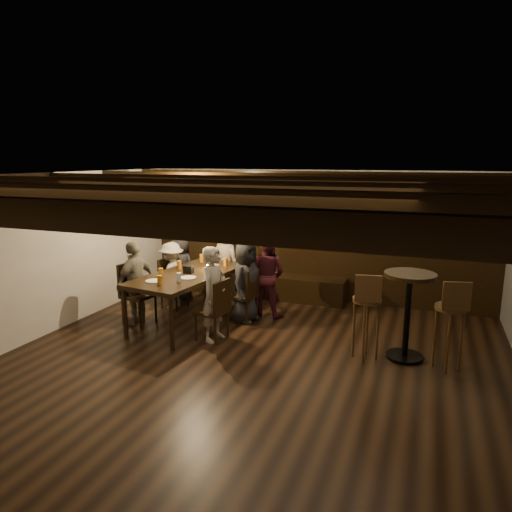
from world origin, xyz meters
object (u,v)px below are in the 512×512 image
at_px(chair_right_near, 244,305).
at_px(person_bench_left, 181,268).
at_px(person_left_far, 136,282).
at_px(high_top_table, 408,303).
at_px(chair_left_far, 138,305).
at_px(person_right_near, 246,282).
at_px(person_left_near, 172,275).
at_px(bar_stool_right, 448,336).
at_px(dining_table, 191,277).
at_px(chair_right_far, 213,321).
at_px(chair_left_near, 174,293).
at_px(person_bench_centre, 226,267).
at_px(person_right_far, 214,294).
at_px(bar_stool_left, 366,327).
at_px(person_bench_right, 267,275).

xyz_separation_m(chair_right_near, person_bench_left, (-1.54, 0.66, 0.34)).
xyz_separation_m(chair_right_near, person_left_far, (-1.57, -0.70, 0.40)).
xyz_separation_m(chair_right_near, high_top_table, (2.54, -0.56, 0.49)).
bearing_deg(high_top_table, chair_left_far, -178.02).
bearing_deg(person_right_near, chair_left_far, 121.47).
relative_size(person_left_near, bar_stool_right, 0.99).
bearing_deg(person_right_near, high_top_table, -94.89).
height_order(person_right_near, high_top_table, person_right_near).
height_order(chair_right_near, high_top_table, high_top_table).
bearing_deg(dining_table, chair_right_far, -32.04).
distance_m(dining_table, person_left_near, 0.89).
bearing_deg(chair_left_far, chair_left_near, 179.87).
distance_m(chair_left_near, person_left_near, 0.32).
distance_m(person_bench_left, person_bench_centre, 0.92).
height_order(chair_right_far, person_left_near, person_left_near).
distance_m(dining_table, chair_right_near, 0.98).
bearing_deg(chair_right_near, person_right_far, -178.00).
xyz_separation_m(chair_right_near, bar_stool_left, (2.04, -0.77, 0.17)).
distance_m(person_bench_left, person_left_far, 1.36).
bearing_deg(person_right_far, person_bench_left, 50.71).
xyz_separation_m(bar_stool_left, bar_stool_right, (1.00, 0.05, 0.00)).
relative_size(chair_right_far, person_right_near, 0.69).
relative_size(chair_left_near, chair_right_far, 0.97).
distance_m(chair_left_near, high_top_table, 4.07).
height_order(person_bench_centre, bar_stool_right, person_bench_centre).
bearing_deg(person_left_far, bar_stool_right, 97.37).
relative_size(chair_left_far, bar_stool_right, 0.83).
relative_size(person_right_near, bar_stool_right, 1.12).
height_order(person_bench_left, person_bench_centre, person_bench_centre).
xyz_separation_m(person_left_far, bar_stool_left, (3.62, -0.07, -0.23)).
distance_m(person_left_far, bar_stool_right, 4.62).
bearing_deg(bar_stool_left, chair_right_near, 149.88).
bearing_deg(person_bench_right, person_left_near, 15.26).
distance_m(chair_left_far, person_bench_left, 1.40).
bearing_deg(person_bench_left, chair_right_near, 164.46).
bearing_deg(chair_left_near, bar_stool_right, 86.13).
relative_size(person_left_far, person_right_near, 1.01).
bearing_deg(chair_left_near, dining_table, 57.94).
bearing_deg(person_bench_centre, chair_left_near, 39.86).
relative_size(person_bench_right, person_right_far, 1.01).
relative_size(chair_left_near, person_left_near, 0.75).
height_order(chair_right_far, person_bench_right, person_bench_right).
xyz_separation_m(person_bench_centre, person_left_near, (-0.82, -0.50, -0.11)).
bearing_deg(person_left_far, chair_right_near, 121.50).
bearing_deg(person_bench_right, person_bench_left, 0.00).
distance_m(chair_right_near, person_bench_left, 1.71).
height_order(person_left_near, person_right_near, person_right_near).
xyz_separation_m(dining_table, chair_left_far, (-0.77, -0.35, -0.46)).
xyz_separation_m(chair_left_far, chair_right_near, (1.55, 0.70, -0.03)).
height_order(dining_table, person_bench_right, person_bench_right).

